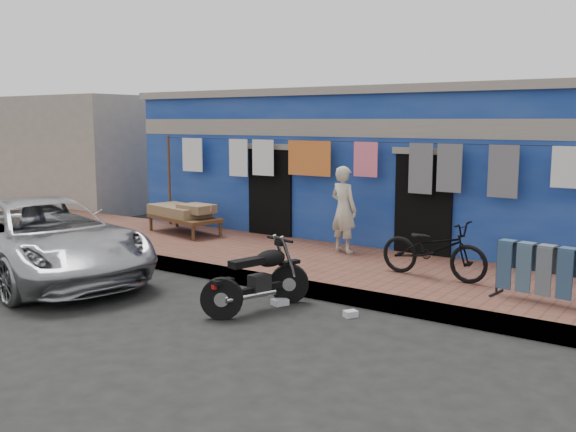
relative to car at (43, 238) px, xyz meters
The scene contains 15 objects.
ground 3.78m from the car, ahead, with size 80.00×80.00×0.00m, color black.
sidewalk 4.83m from the car, 39.29° to the left, with size 28.00×3.00×0.25m, color brown.
curb 4.08m from the car, 23.16° to the left, with size 28.00×0.10×0.25m, color gray.
building 8.01m from the car, 62.14° to the left, with size 12.20×5.20×3.36m.
neighbor_left 10.18m from the car, 135.98° to the left, with size 6.00×5.00×3.40m, color #9E9384.
clothesline 5.65m from the car, 50.71° to the left, with size 10.06×0.06×2.10m.
car is the anchor object (origin of this frame).
seated_person 5.35m from the car, 45.60° to the left, with size 0.58×0.39×1.62m, color beige.
bicycle 6.57m from the car, 26.33° to the left, with size 0.61×1.74×1.12m, color black.
motorcycle 4.24m from the car, ahead, with size 0.89×1.64×1.00m, color black, non-canonical shape.
charpoy 3.56m from the car, 91.75° to the left, with size 2.06×1.30×0.64m, color brown, non-canonical shape.
jeans_rack 8.18m from the car, 17.16° to the left, with size 1.75×0.54×0.82m, color black, non-canonical shape.
litter_a 3.96m from the car, 18.49° to the left, with size 0.20×0.15×0.09m, color silver.
litter_b 5.59m from the car, 11.18° to the left, with size 0.18×0.13×0.09m, color silver.
litter_c 4.47m from the car, 12.94° to the left, with size 0.22×0.18×0.09m, color silver.
Camera 1 is at (5.95, -6.49, 2.70)m, focal length 40.00 mm.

